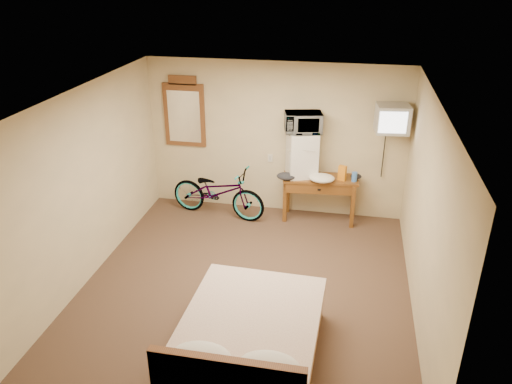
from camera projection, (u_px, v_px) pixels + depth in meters
The scene contains 13 objects.
room at pixel (245, 200), 6.03m from camera, with size 4.60×4.64×2.50m.
desk at pixel (320, 186), 7.95m from camera, with size 1.21×0.55×0.75m.
mini_fridge at pixel (302, 154), 7.85m from camera, with size 0.56×0.55×0.72m.
microwave at pixel (303, 122), 7.63m from camera, with size 0.56×0.38×0.31m, color silver.
snack_bag at pixel (342, 173), 7.77m from camera, with size 0.12×0.07×0.24m, color orange.
blue_cup at pixel (354, 177), 7.75m from camera, with size 0.08×0.08×0.15m, color #3F7AD9.
cloth_cream at pixel (322, 178), 7.73m from camera, with size 0.40×0.31×0.12m, color silver.
cloth_dark_a at pixel (286, 176), 7.82m from camera, with size 0.30×0.22×0.11m, color black.
cloth_dark_b at pixel (356, 176), 7.86m from camera, with size 0.17×0.14×0.08m, color black.
crt_television at pixel (392, 119), 7.30m from camera, with size 0.51×0.60×0.41m.
wall_mirror at pixel (184, 113), 8.16m from camera, with size 0.69×0.04×1.17m.
bicycle at pixel (218, 192), 8.19m from camera, with size 0.57×1.63×0.86m, color black.
bed at pixel (248, 343), 5.15m from camera, with size 1.45×1.95×0.90m.
Camera 1 is at (1.17, -5.30, 3.89)m, focal length 35.00 mm.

